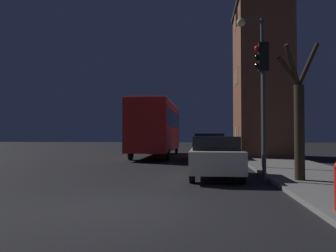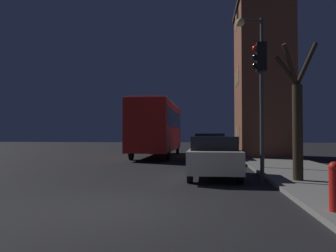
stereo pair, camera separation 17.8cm
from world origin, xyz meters
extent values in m
plane|color=black|center=(0.00, 0.00, 0.00)|extent=(120.00, 120.00, 0.00)
cube|color=brown|center=(5.68, 16.11, 5.09)|extent=(3.31, 5.19, 9.94)
cube|color=black|center=(5.68, 16.11, 10.21)|extent=(3.55, 5.43, 0.30)
cube|color=#E5C67F|center=(4.01, 15.53, 1.52)|extent=(0.03, 0.70, 1.10)
cube|color=#E5C67F|center=(4.01, 16.69, 1.52)|extent=(0.03, 0.70, 1.10)
cube|color=#E5C67F|center=(4.01, 15.53, 5.49)|extent=(0.03, 0.70, 1.10)
cube|color=#E5C67F|center=(4.01, 16.69, 5.49)|extent=(0.03, 0.70, 1.10)
cube|color=black|center=(4.01, 15.53, 9.46)|extent=(0.03, 0.70, 1.10)
cube|color=#E5C67F|center=(4.01, 16.69, 9.46)|extent=(0.03, 0.70, 1.10)
cylinder|color=#38383A|center=(4.27, 7.79, 3.35)|extent=(0.14, 0.14, 6.46)
cylinder|color=#38383A|center=(3.82, 7.79, 6.48)|extent=(0.90, 0.09, 0.09)
sphere|color=#F9E08C|center=(3.37, 7.79, 6.43)|extent=(0.37, 0.37, 0.37)
cylinder|color=#38383A|center=(3.58, 3.72, 1.74)|extent=(0.12, 0.12, 3.48)
cube|color=black|center=(3.58, 3.72, 3.93)|extent=(0.30, 0.24, 0.90)
sphere|color=red|center=(3.40, 3.72, 4.20)|extent=(0.20, 0.20, 0.20)
sphere|color=black|center=(3.40, 3.72, 3.93)|extent=(0.20, 0.20, 0.20)
sphere|color=black|center=(3.40, 3.72, 3.66)|extent=(0.20, 0.20, 0.20)
cylinder|color=#2D2319|center=(4.67, 3.84, 1.59)|extent=(0.31, 0.31, 2.94)
cylinder|color=#2D2319|center=(4.33, 3.66, 3.46)|extent=(0.83, 0.52, 0.89)
cylinder|color=#2D2319|center=(4.40, 3.52, 3.61)|extent=(0.69, 0.79, 1.18)
cylinder|color=#2D2319|center=(4.98, 3.93, 3.72)|extent=(0.78, 0.35, 1.38)
cube|color=red|center=(-1.50, 15.99, 2.03)|extent=(2.42, 10.03, 3.11)
cube|color=black|center=(-1.50, 15.99, 2.59)|extent=(2.44, 9.22, 1.12)
cube|color=#B2B2B2|center=(-1.50, 15.99, 3.65)|extent=(2.30, 9.53, 0.12)
cylinder|color=black|center=(-0.37, 19.25, 0.48)|extent=(0.18, 0.96, 0.96)
cylinder|color=black|center=(-2.62, 19.25, 0.48)|extent=(0.18, 0.96, 0.96)
cylinder|color=black|center=(-0.37, 12.73, 0.48)|extent=(0.18, 0.96, 0.96)
cylinder|color=black|center=(-2.62, 12.73, 0.48)|extent=(0.18, 0.96, 0.96)
cube|color=beige|center=(2.13, 5.01, 0.65)|extent=(1.72, 4.00, 0.71)
cube|color=black|center=(2.13, 4.81, 1.23)|extent=(1.51, 2.08, 0.45)
cylinder|color=black|center=(2.90, 6.31, 0.29)|extent=(0.18, 0.59, 0.59)
cylinder|color=black|center=(1.36, 6.31, 0.29)|extent=(0.18, 0.59, 0.59)
cylinder|color=black|center=(2.90, 3.72, 0.29)|extent=(0.18, 0.59, 0.59)
cylinder|color=black|center=(1.36, 3.72, 0.29)|extent=(0.18, 0.59, 0.59)
cube|color=navy|center=(2.07, 13.38, 0.69)|extent=(1.90, 4.36, 0.72)
cube|color=black|center=(2.07, 13.17, 1.32)|extent=(1.67, 2.26, 0.54)
cylinder|color=black|center=(2.93, 14.80, 0.33)|extent=(0.18, 0.66, 0.66)
cylinder|color=black|center=(1.21, 14.80, 0.33)|extent=(0.18, 0.66, 0.66)
cylinder|color=black|center=(2.93, 11.97, 0.33)|extent=(0.18, 0.66, 0.66)
cylinder|color=black|center=(1.21, 11.97, 0.33)|extent=(0.18, 0.66, 0.66)
cylinder|color=red|center=(4.18, -0.36, 0.50)|extent=(0.20, 0.20, 0.75)
sphere|color=red|center=(4.18, -0.36, 0.92)|extent=(0.21, 0.21, 0.21)
camera|label=1|loc=(1.68, -6.65, 1.51)|focal=35.00mm
camera|label=2|loc=(1.86, -6.63, 1.51)|focal=35.00mm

